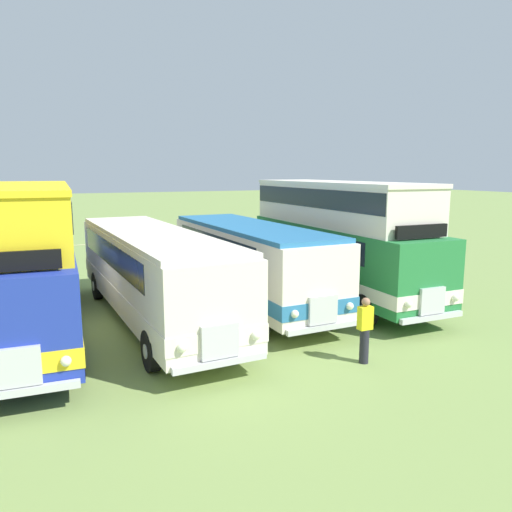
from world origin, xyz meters
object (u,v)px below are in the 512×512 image
at_px(bus_third_in_row, 28,253).
at_px(bus_fifth_in_row, 249,259).
at_px(bus_fourth_in_row, 151,269).
at_px(bus_sixth_in_row, 338,235).
at_px(marshal_person, 365,330).

height_order(bus_third_in_row, bus_fifth_in_row, bus_third_in_row).
bearing_deg(bus_fourth_in_row, bus_third_in_row, 174.67).
distance_m(bus_fourth_in_row, bus_sixth_in_row, 7.27).
distance_m(bus_fifth_in_row, marshal_person, 6.30).
height_order(bus_sixth_in_row, marshal_person, bus_sixth_in_row).
bearing_deg(marshal_person, bus_sixth_in_row, 62.72).
xyz_separation_m(bus_third_in_row, bus_fifth_in_row, (7.22, 0.04, -0.73)).
distance_m(bus_third_in_row, bus_fifth_in_row, 7.26).
xyz_separation_m(bus_third_in_row, bus_fourth_in_row, (3.61, -0.34, -0.72)).
distance_m(bus_fourth_in_row, bus_fifth_in_row, 3.64).
bearing_deg(marshal_person, bus_fifth_in_row, 94.85).
relative_size(bus_fourth_in_row, bus_sixth_in_row, 1.14).
xyz_separation_m(bus_fourth_in_row, marshal_person, (4.14, -5.85, -0.87)).
height_order(bus_third_in_row, bus_fourth_in_row, bus_third_in_row).
relative_size(bus_fifth_in_row, marshal_person, 5.64).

